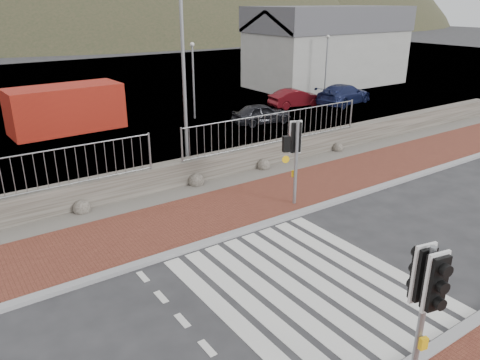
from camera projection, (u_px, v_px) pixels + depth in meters
ground at (307, 285)px, 10.88m from camera, size 220.00×220.00×0.00m
sidewalk_far at (207, 215)px, 14.32m from camera, size 40.00×3.00×0.08m
kerb_near at (418, 359)px, 8.55m from camera, size 40.00×0.25×0.12m
kerb_far at (235, 234)px, 13.16m from camera, size 40.00×0.25×0.12m
zebra_crossing at (307, 285)px, 10.87m from camera, size 4.62×5.60×0.01m
gravel_strip at (177, 195)px, 15.85m from camera, size 40.00×1.50×0.06m
stone_wall at (166, 176)px, 16.32m from camera, size 40.00×0.60×0.90m
railing at (166, 140)px, 15.71m from camera, size 18.07×0.07×1.22m
quay at (33, 96)px, 32.30m from camera, size 120.00×40.00×0.50m
harbor_building at (328, 46)px, 35.71m from camera, size 12.20×6.20×5.80m
hills_backdrop at (18, 162)px, 90.22m from camera, size 254.00×90.00×100.00m
traffic_signal_near at (427, 289)px, 7.29m from camera, size 0.43×0.31×2.73m
traffic_signal_far at (296, 145)px, 14.39m from camera, size 0.69×0.40×2.79m
streetlight at (186, 65)px, 16.40m from camera, size 1.53×0.43×7.23m
shipping_container at (66, 109)px, 23.38m from camera, size 5.52×2.51×2.26m
car_a at (262, 114)px, 24.92m from camera, size 3.34×1.71×1.09m
car_b at (296, 98)px, 28.84m from camera, size 3.51×1.65×1.11m
car_c at (344, 94)px, 29.58m from camera, size 4.67×2.67×1.27m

